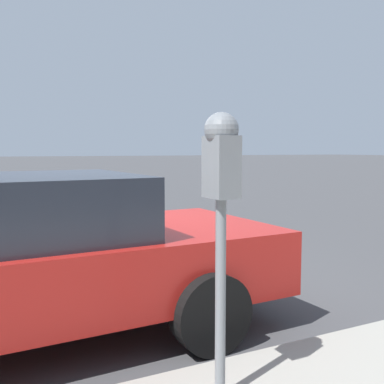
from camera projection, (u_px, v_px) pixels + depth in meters
The scene contains 2 objects.
ground_plane at pixel (96, 295), 4.90m from camera, with size 220.00×220.00×0.00m, color #424244.
parking_meter at pixel (221, 182), 2.46m from camera, with size 0.21×0.19×1.63m.
Camera 1 is at (-4.75, 1.19, 1.58)m, focal length 42.00 mm.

